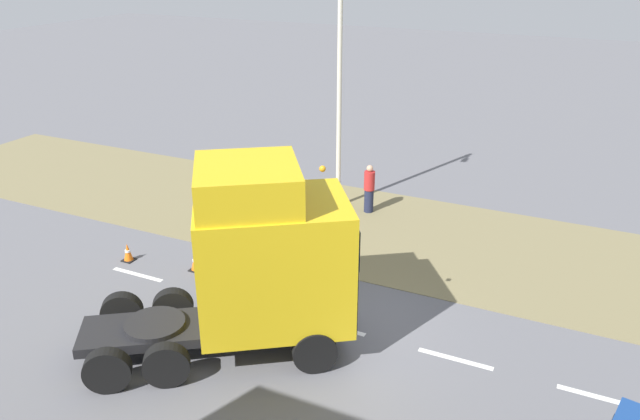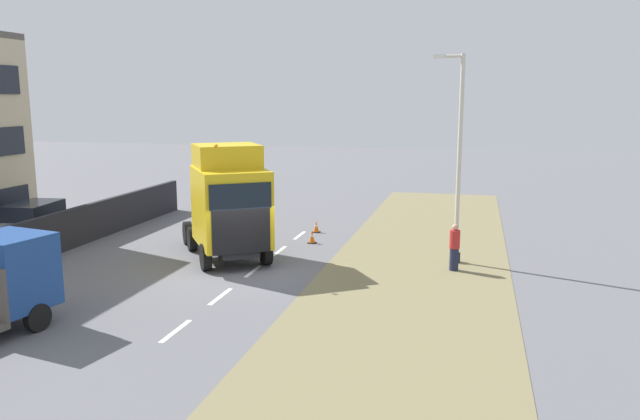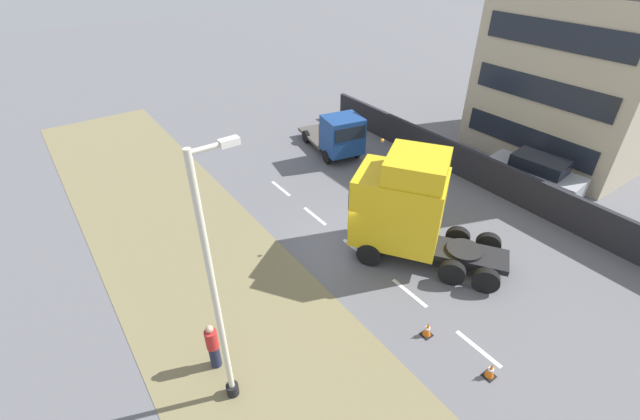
% 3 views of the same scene
% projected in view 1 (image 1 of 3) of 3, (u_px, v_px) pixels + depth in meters
% --- Properties ---
extents(ground_plane, '(120.00, 120.00, 0.00)m').
position_uv_depth(ground_plane, '(358.00, 333.00, 15.80)').
color(ground_plane, slate).
rests_on(ground_plane, ground).
extents(grass_verge, '(7.00, 44.00, 0.01)m').
position_uv_depth(grass_verge, '(426.00, 240.00, 20.78)').
color(grass_verge, olive).
rests_on(grass_verge, ground).
extents(lane_markings, '(0.16, 14.60, 0.00)m').
position_uv_depth(lane_markings, '(333.00, 326.00, 16.08)').
color(lane_markings, white).
rests_on(lane_markings, ground).
extents(lorry_cab, '(5.59, 6.48, 4.82)m').
position_uv_depth(lorry_cab, '(262.00, 260.00, 14.45)').
color(lorry_cab, black).
rests_on(lorry_cab, ground).
extents(lamp_post, '(1.31, 0.37, 8.15)m').
position_uv_depth(lamp_post, '(338.00, 109.00, 21.96)').
color(lamp_post, black).
rests_on(lamp_post, ground).
extents(pedestrian, '(0.39, 0.39, 1.81)m').
position_uv_depth(pedestrian, '(369.00, 189.00, 22.62)').
color(pedestrian, '#1E233D').
rests_on(pedestrian, ground).
extents(traffic_cone_lead, '(0.36, 0.36, 0.58)m').
position_uv_depth(traffic_cone_lead, '(128.00, 252.00, 19.33)').
color(traffic_cone_lead, black).
rests_on(traffic_cone_lead, ground).
extents(traffic_cone_trailing, '(0.36, 0.36, 0.58)m').
position_uv_depth(traffic_cone_trailing, '(195.00, 262.00, 18.75)').
color(traffic_cone_trailing, black).
rests_on(traffic_cone_trailing, ground).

